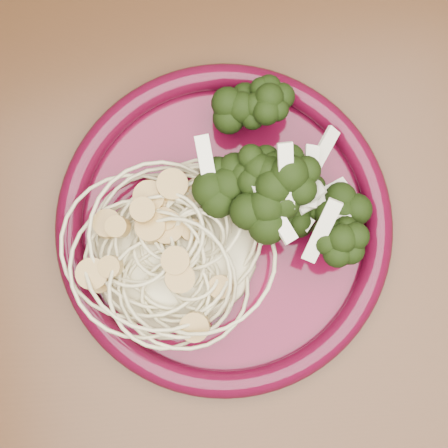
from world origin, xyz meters
The scene contains 6 objects.
dining_table centered at (0.00, 0.00, 0.65)m, with size 1.20×0.80×0.75m.
dinner_plate centered at (0.08, 0.06, 0.76)m, with size 0.35×0.35×0.02m.
spaghetti_pile centered at (0.04, 0.05, 0.77)m, with size 0.13×0.11×0.03m, color beige.
scallop_cluster centered at (0.04, 0.05, 0.81)m, with size 0.12×0.12×0.04m, color tan, non-canonical shape.
broccoli_pile centered at (0.13, 0.08, 0.78)m, with size 0.10×0.16×0.06m, color black.
onion_garnish centered at (0.13, 0.08, 0.82)m, with size 0.07×0.10×0.06m, color #F0EFCC, non-canonical shape.
Camera 1 is at (0.06, -0.00, 1.25)m, focal length 50.00 mm.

